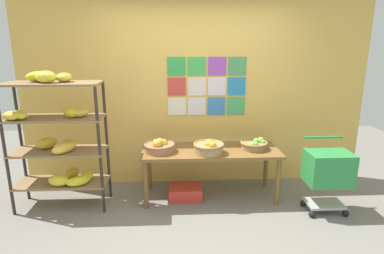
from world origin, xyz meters
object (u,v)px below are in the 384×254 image
(fruit_basket_centre, at_px, (209,147))
(produce_crate_under_table, at_px, (185,192))
(shopping_cart, at_px, (328,170))
(display_table, at_px, (210,155))
(fruit_basket_back_right, at_px, (255,144))
(banana_shelf_unit, at_px, (58,135))
(fruit_basket_back_left, at_px, (159,146))

(fruit_basket_centre, bearing_deg, produce_crate_under_table, 157.02)
(fruit_basket_centre, relative_size, shopping_cart, 0.43)
(produce_crate_under_table, bearing_deg, display_table, 4.75)
(display_table, xyz_separation_m, fruit_basket_back_right, (0.57, -0.01, 0.13))
(banana_shelf_unit, relative_size, fruit_basket_back_left, 4.36)
(banana_shelf_unit, bearing_deg, fruit_basket_centre, 0.37)
(fruit_basket_back_right, bearing_deg, produce_crate_under_table, -179.09)
(fruit_basket_back_right, relative_size, fruit_basket_back_left, 0.91)
(banana_shelf_unit, height_order, fruit_basket_centre, banana_shelf_unit)
(fruit_basket_centre, height_order, produce_crate_under_table, fruit_basket_centre)
(banana_shelf_unit, distance_m, fruit_basket_centre, 1.82)
(fruit_basket_centre, xyz_separation_m, shopping_cart, (1.38, -0.31, -0.21))
(fruit_basket_back_left, bearing_deg, produce_crate_under_table, 6.53)
(fruit_basket_centre, bearing_deg, display_table, 76.08)
(fruit_basket_back_right, bearing_deg, shopping_cart, -29.80)
(fruit_basket_back_right, relative_size, produce_crate_under_table, 0.82)
(fruit_basket_back_right, distance_m, produce_crate_under_table, 1.10)
(fruit_basket_back_left, xyz_separation_m, produce_crate_under_table, (0.32, 0.04, -0.65))
(display_table, relative_size, produce_crate_under_table, 4.10)
(shopping_cart, bearing_deg, fruit_basket_back_left, -176.89)
(fruit_basket_back_right, bearing_deg, fruit_basket_centre, -167.10)
(banana_shelf_unit, xyz_separation_m, fruit_basket_back_right, (2.41, 0.15, -0.21))
(fruit_basket_centre, xyz_separation_m, produce_crate_under_table, (-0.29, 0.12, -0.66))
(produce_crate_under_table, bearing_deg, banana_shelf_unit, -174.87)
(display_table, xyz_separation_m, produce_crate_under_table, (-0.33, -0.03, -0.51))
(fruit_basket_centre, bearing_deg, banana_shelf_unit, -179.63)
(shopping_cart, bearing_deg, produce_crate_under_table, 179.86)
(fruit_basket_back_left, height_order, shopping_cart, shopping_cart)
(display_table, relative_size, fruit_basket_centre, 4.61)
(display_table, height_order, shopping_cart, shopping_cart)
(fruit_basket_back_right, height_order, fruit_basket_centre, fruit_basket_centre)
(fruit_basket_back_left, bearing_deg, banana_shelf_unit, -175.24)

